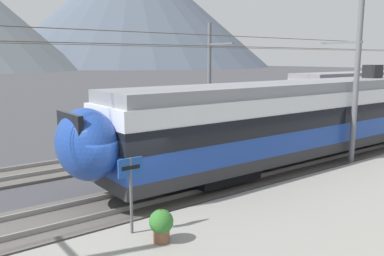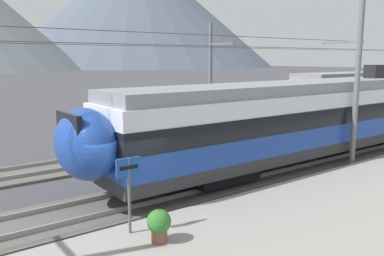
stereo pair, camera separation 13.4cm
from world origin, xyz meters
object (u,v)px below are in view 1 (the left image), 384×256
Objects in this scene: potted_plant_platform_edge at (161,223)px; catenary_mast_mid at (355,71)px; platform_sign at (131,178)px; train_near_platform at (323,114)px; catenary_mast_far_side at (211,78)px.

catenary_mast_mid is at bearing 9.38° from potted_plant_platform_edge.
catenary_mast_mid is 48.61× the size of potted_plant_platform_edge.
platform_sign is at bearing -175.31° from catenary_mast_mid.
catenary_mast_mid is at bearing 4.69° from platform_sign.
catenary_mast_far_side is (-0.84, 7.55, 1.50)m from train_near_platform.
train_near_platform is at bearing 81.95° from catenary_mast_mid.
catenary_mast_mid reaches higher than potted_plant_platform_edge.
platform_sign is at bearing -137.46° from catenary_mast_far_side.
catenary_mast_far_side reaches higher than train_near_platform.
catenary_mast_mid is 1.00× the size of catenary_mast_far_side.
train_near_platform is 12.21m from platform_sign.
train_near_platform reaches higher than platform_sign.
catenary_mast_mid reaches higher than train_near_platform.
potted_plant_platform_edge is at bearing -163.06° from train_near_platform.
platform_sign is (-11.92, -2.61, -0.42)m from train_near_platform.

